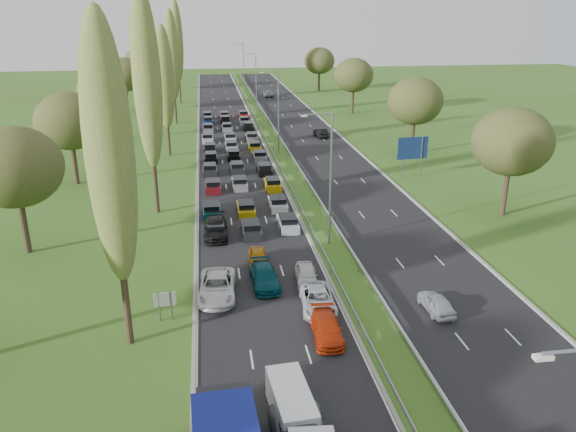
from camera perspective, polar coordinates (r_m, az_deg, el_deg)
ground at (r=86.01m, az=-1.12°, el=6.73°), size 260.00×260.00×0.00m
near_carriageway at (r=87.88m, az=-5.73°, el=6.92°), size 10.50×215.00×0.04m
far_carriageway at (r=89.48m, az=3.00°, el=7.23°), size 10.50×215.00×0.04m
central_reservation at (r=88.30m, az=-1.33°, el=7.45°), size 2.36×215.00×0.32m
lamp_columns at (r=82.86m, az=-0.97°, el=10.45°), size 0.18×140.18×12.00m
poplar_row at (r=71.78m, az=-13.07°, el=13.60°), size 2.80×127.80×22.44m
woodland_left at (r=68.64m, az=-21.92°, el=8.42°), size 8.00×166.00×11.10m
woodland_right at (r=76.85m, az=15.00°, el=10.29°), size 8.00×153.00×11.10m
traffic_queue_fill at (r=83.05m, az=-5.58°, el=6.46°), size 9.09×66.15×0.80m
near_car_2 at (r=41.97m, az=-7.21°, el=-7.13°), size 3.07×5.94×1.60m
near_car_3 at (r=52.94m, az=-7.37°, el=-1.22°), size 2.28×5.47×1.58m
near_car_7 at (r=43.33m, az=-2.40°, el=-6.19°), size 2.20×4.96×1.41m
near_car_8 at (r=46.66m, az=-3.07°, el=-4.28°), size 1.68×3.88×1.30m
near_car_10 at (r=40.16m, az=3.04°, el=-8.47°), size 2.71×5.24×1.41m
near_car_11 at (r=36.96m, az=3.96°, el=-11.31°), size 2.14×4.65×1.32m
near_car_12 at (r=43.65m, az=1.87°, el=-6.01°), size 1.95×4.15×1.37m
far_car_0 at (r=41.15m, az=14.84°, el=-8.51°), size 1.72×3.91×1.31m
far_car_1 at (r=94.95m, az=3.35°, el=8.45°), size 1.93×4.59×1.48m
far_car_2 at (r=141.43m, az=-2.06°, el=12.32°), size 2.65×5.32×1.45m
white_van_rear at (r=30.45m, az=0.27°, el=-18.39°), size 1.83×4.67×1.88m
info_sign at (r=39.30m, az=-12.40°, el=-8.57°), size 1.50×0.17×2.10m
direction_sign at (r=72.29m, az=12.55°, el=6.57°), size 4.00×0.35×5.20m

